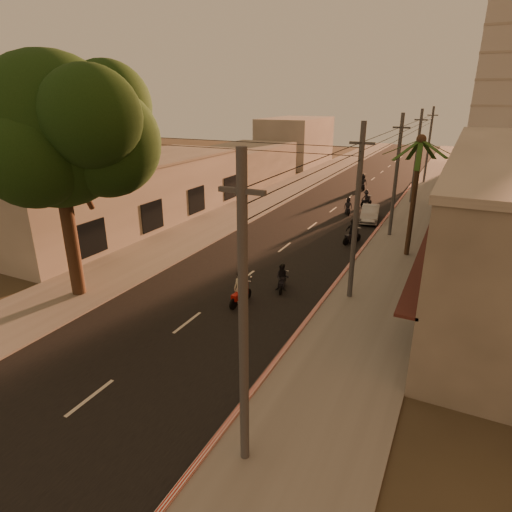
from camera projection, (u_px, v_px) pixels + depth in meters
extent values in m
plane|color=#383023|center=(161.00, 343.00, 18.53)|extent=(160.00, 160.00, 0.00)
cube|color=black|center=(312.00, 226.00, 35.36)|extent=(10.00, 140.00, 0.02)
cube|color=slate|center=(407.00, 238.00, 32.25)|extent=(5.00, 140.00, 0.12)
cube|color=slate|center=(233.00, 215.00, 38.43)|extent=(5.00, 140.00, 0.12)
cube|color=#B42013|center=(360.00, 253.00, 29.02)|extent=(0.20, 60.00, 0.20)
cube|color=#441F1B|center=(442.00, 207.00, 28.60)|extent=(0.80, 34.00, 0.12)
cube|color=#ABA49A|center=(128.00, 194.00, 35.21)|extent=(8.00, 24.00, 5.00)
cube|color=gray|center=(125.00, 162.00, 34.30)|extent=(8.20, 24.20, 0.20)
cylinder|color=black|center=(71.00, 242.00, 22.05)|extent=(0.70, 0.70, 6.00)
cylinder|color=black|center=(80.00, 184.00, 21.01)|extent=(1.22, 2.17, 3.04)
cylinder|color=black|center=(48.00, 180.00, 20.93)|extent=(1.31, 1.49, 2.73)
sphere|color=black|center=(54.00, 131.00, 20.13)|extent=(7.20, 7.20, 7.20)
sphere|color=black|center=(106.00, 142.00, 20.24)|extent=(5.20, 5.20, 5.20)
sphere|color=black|center=(43.00, 135.00, 21.65)|extent=(4.80, 4.80, 4.80)
sphere|color=black|center=(32.00, 156.00, 18.68)|extent=(4.60, 4.60, 4.60)
sphere|color=black|center=(91.00, 117.00, 18.23)|extent=(4.40, 4.40, 4.40)
sphere|color=black|center=(107.00, 106.00, 21.27)|extent=(4.40, 4.40, 4.40)
cylinder|color=black|center=(413.00, 200.00, 27.37)|extent=(0.32, 0.32, 7.60)
sphere|color=black|center=(421.00, 139.00, 26.04)|extent=(0.60, 0.60, 0.60)
cylinder|color=#38383A|center=(243.00, 325.00, 11.04)|extent=(0.26, 0.26, 9.00)
cube|color=#38383A|center=(242.00, 191.00, 9.82)|extent=(1.20, 0.12, 0.12)
cylinder|color=#38383A|center=(356.00, 216.00, 21.14)|extent=(0.26, 0.26, 9.00)
cube|color=#38383A|center=(362.00, 143.00, 19.91)|extent=(1.20, 0.12, 0.12)
cylinder|color=#38383A|center=(396.00, 177.00, 31.23)|extent=(0.26, 0.26, 9.00)
cube|color=#38383A|center=(402.00, 128.00, 30.01)|extent=(1.20, 0.12, 0.12)
cylinder|color=#38383A|center=(416.00, 158.00, 41.33)|extent=(0.26, 0.26, 9.00)
cube|color=#38383A|center=(421.00, 120.00, 40.10)|extent=(1.20, 0.12, 0.12)
cylinder|color=#38383A|center=(429.00, 146.00, 51.42)|extent=(0.26, 0.26, 9.00)
cube|color=#38383A|center=(433.00, 115.00, 50.20)|extent=(1.20, 0.12, 0.12)
cube|color=#ABA49A|center=(499.00, 161.00, 49.57)|extent=(8.00, 14.00, 6.00)
cube|color=#ABA49A|center=(242.00, 165.00, 52.14)|extent=(8.00, 14.00, 4.40)
cube|color=#ABA49A|center=(295.00, 141.00, 66.83)|extent=(8.00, 14.00, 7.00)
cylinder|color=black|center=(248.00, 294.00, 22.46)|extent=(0.16, 0.60, 0.59)
cylinder|color=black|center=(233.00, 304.00, 21.40)|extent=(0.16, 0.60, 0.59)
cube|color=#AC140D|center=(240.00, 294.00, 21.76)|extent=(0.40, 1.19, 0.32)
cube|color=#AC140D|center=(245.00, 288.00, 22.13)|extent=(0.33, 0.13, 0.64)
cylinder|color=silver|center=(247.00, 280.00, 22.10)|extent=(0.58, 0.09, 0.04)
imported|color=beige|center=(240.00, 289.00, 21.65)|extent=(0.73, 0.54, 1.78)
sphere|color=black|center=(239.00, 274.00, 21.36)|extent=(0.32, 0.32, 0.32)
sphere|color=silver|center=(241.00, 275.00, 22.14)|extent=(0.13, 0.13, 0.13)
sphere|color=silver|center=(251.00, 277.00, 21.85)|extent=(0.13, 0.13, 0.13)
cylinder|color=black|center=(284.00, 282.00, 24.06)|extent=(0.21, 0.52, 0.52)
cylinder|color=black|center=(281.00, 290.00, 23.01)|extent=(0.21, 0.52, 0.52)
cube|color=black|center=(282.00, 282.00, 23.39)|extent=(0.49, 1.04, 0.28)
cube|color=black|center=(284.00, 277.00, 23.76)|extent=(0.29, 0.15, 0.55)
cylinder|color=silver|center=(284.00, 271.00, 23.75)|extent=(0.50, 0.16, 0.04)
imported|color=black|center=(282.00, 278.00, 23.29)|extent=(1.02, 0.93, 1.55)
sphere|color=black|center=(283.00, 265.00, 23.04)|extent=(0.28, 0.28, 0.28)
cylinder|color=black|center=(358.00, 238.00, 31.44)|extent=(0.34, 0.58, 0.59)
cylinder|color=black|center=(346.00, 241.00, 30.66)|extent=(0.34, 0.58, 0.59)
cube|color=black|center=(351.00, 236.00, 30.90)|extent=(0.76, 1.18, 0.32)
cube|color=black|center=(356.00, 233.00, 31.16)|extent=(0.33, 0.23, 0.63)
cylinder|color=silver|center=(358.00, 227.00, 31.11)|extent=(0.54, 0.28, 0.04)
imported|color=black|center=(352.00, 232.00, 30.80)|extent=(1.37, 1.22, 1.77)
sphere|color=black|center=(353.00, 221.00, 30.50)|extent=(0.32, 0.32, 0.32)
cylinder|color=black|center=(347.00, 210.00, 39.34)|extent=(0.28, 0.50, 0.51)
cylinder|color=black|center=(348.00, 213.00, 38.28)|extent=(0.28, 0.50, 0.51)
cube|color=black|center=(348.00, 209.00, 38.66)|extent=(0.62, 1.02, 0.27)
cube|color=black|center=(347.00, 206.00, 39.03)|extent=(0.29, 0.19, 0.54)
cylinder|color=silver|center=(347.00, 203.00, 39.02)|extent=(0.48, 0.23, 0.04)
imported|color=black|center=(348.00, 206.00, 38.57)|extent=(1.09, 1.01, 1.52)
sphere|color=black|center=(349.00, 198.00, 38.32)|extent=(0.27, 0.27, 0.27)
cylinder|color=black|center=(370.00, 202.00, 42.13)|extent=(0.29, 0.50, 0.51)
cylinder|color=black|center=(362.00, 204.00, 41.44)|extent=(0.29, 0.50, 0.51)
cube|color=black|center=(366.00, 201.00, 41.66)|extent=(0.64, 1.02, 0.27)
cube|color=black|center=(369.00, 199.00, 41.88)|extent=(0.29, 0.20, 0.55)
cylinder|color=silver|center=(370.00, 195.00, 41.84)|extent=(0.47, 0.24, 0.04)
imported|color=black|center=(366.00, 198.00, 41.57)|extent=(1.42, 1.31, 1.53)
sphere|color=black|center=(367.00, 191.00, 41.32)|extent=(0.27, 0.27, 0.27)
imported|color=#999CA0|center=(370.00, 213.00, 36.52)|extent=(2.58, 4.49, 1.34)
cylinder|color=black|center=(362.00, 186.00, 49.47)|extent=(0.29, 0.59, 0.59)
cylinder|color=black|center=(363.00, 189.00, 48.25)|extent=(0.29, 0.59, 0.59)
cube|color=black|center=(363.00, 185.00, 48.69)|extent=(0.65, 1.19, 0.31)
cube|color=black|center=(362.00, 183.00, 49.12)|extent=(0.33, 0.20, 0.63)
cylinder|color=silver|center=(363.00, 180.00, 49.11)|extent=(0.56, 0.22, 0.04)
imported|color=black|center=(363.00, 183.00, 48.58)|extent=(1.20, 1.09, 1.76)
sphere|color=black|center=(364.00, 175.00, 48.29)|extent=(0.31, 0.31, 0.31)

